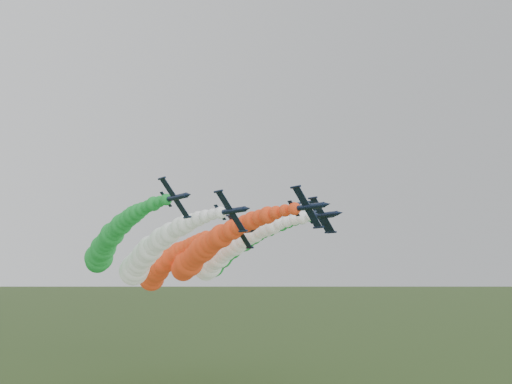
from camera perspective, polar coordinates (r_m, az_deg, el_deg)
jet_lead at (r=126.11m, az=-6.08°, el=-6.81°), size 14.68×65.16×18.13m
jet_inner_left at (r=130.58m, az=-12.34°, el=-7.09°), size 15.30×65.78×18.76m
jet_inner_right at (r=141.75m, az=-3.58°, el=-7.06°), size 15.07×65.56×18.53m
jet_outer_left at (r=135.28m, az=-16.59°, el=-5.75°), size 14.73×65.21×18.19m
jet_outer_right at (r=152.74m, az=-2.83°, el=-6.82°), size 15.09×65.58×18.55m
jet_trail at (r=149.39m, az=-10.38°, el=-8.23°), size 15.31×65.79×18.77m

